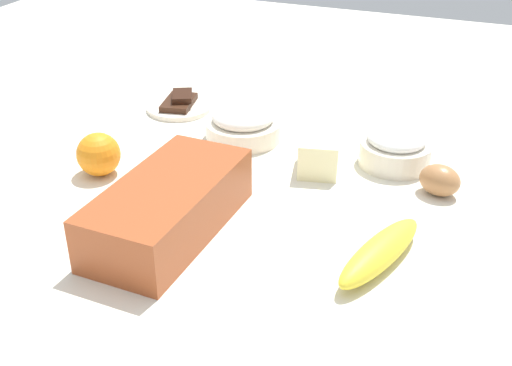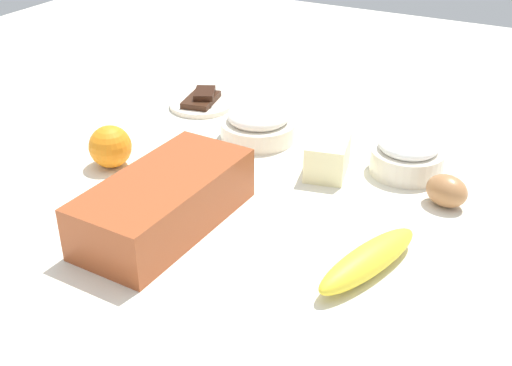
% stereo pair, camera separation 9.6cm
% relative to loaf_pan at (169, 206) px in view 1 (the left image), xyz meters
% --- Properties ---
extents(ground_plane, '(2.40, 2.40, 0.02)m').
position_rel_loaf_pan_xyz_m(ground_plane, '(0.11, -0.09, -0.05)').
color(ground_plane, silver).
extents(loaf_pan, '(0.28, 0.14, 0.08)m').
position_rel_loaf_pan_xyz_m(loaf_pan, '(0.00, 0.00, 0.00)').
color(loaf_pan, '#9E4723').
rests_on(loaf_pan, ground_plane).
extents(flour_bowl, '(0.14, 0.14, 0.06)m').
position_rel_loaf_pan_xyz_m(flour_bowl, '(0.32, 0.02, -0.01)').
color(flour_bowl, silver).
rests_on(flour_bowl, ground_plane).
extents(sugar_bowl, '(0.12, 0.12, 0.07)m').
position_rel_loaf_pan_xyz_m(sugar_bowl, '(0.32, -0.26, -0.01)').
color(sugar_bowl, silver).
rests_on(sugar_bowl, ground_plane).
extents(banana, '(0.19, 0.10, 0.04)m').
position_rel_loaf_pan_xyz_m(banana, '(0.03, -0.30, -0.02)').
color(banana, yellow).
rests_on(banana, ground_plane).
extents(orange_fruit, '(0.07, 0.07, 0.07)m').
position_rel_loaf_pan_xyz_m(orange_fruit, '(0.11, 0.19, -0.01)').
color(orange_fruit, orange).
rests_on(orange_fruit, ground_plane).
extents(butter_block, '(0.10, 0.08, 0.06)m').
position_rel_loaf_pan_xyz_m(butter_block, '(0.26, -0.14, -0.01)').
color(butter_block, '#F4EDB2').
rests_on(butter_block, ground_plane).
extents(egg_near_butter, '(0.07, 0.08, 0.05)m').
position_rel_loaf_pan_xyz_m(egg_near_butter, '(0.25, -0.34, -0.02)').
color(egg_near_butter, '#AA7345').
rests_on(egg_near_butter, ground_plane).
extents(chocolate_plate, '(0.13, 0.13, 0.03)m').
position_rel_loaf_pan_xyz_m(chocolate_plate, '(0.40, 0.20, -0.03)').
color(chocolate_plate, silver).
rests_on(chocolate_plate, ground_plane).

